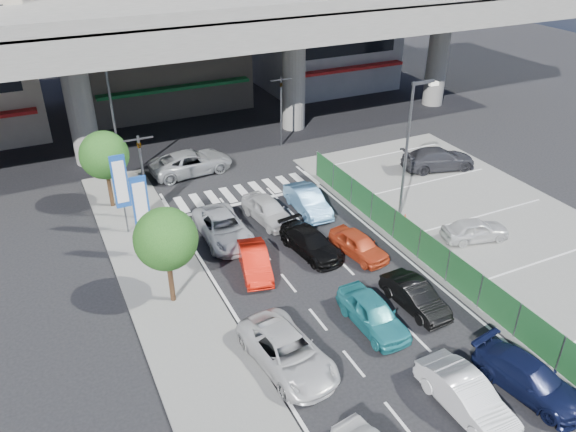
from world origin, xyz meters
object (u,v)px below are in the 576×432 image
hatch_white_back_mid (466,396)px  taxi_orange_left (255,262)px  wagon_silver_front_left (223,228)px  traffic_light_right (281,94)px  sedan_black_mid (311,242)px  traffic_light_left (141,157)px  taxi_teal_mid (373,313)px  signboard_near (141,207)px  sedan_white_mid_left (287,352)px  signboard_far (121,184)px  parked_sedan_dgrey (438,159)px  hatch_black_mid_right (415,296)px  street_lamp_left (115,110)px  kei_truck_front_right (308,201)px  sedan_white_front_mid (268,210)px  parked_sedan_white (475,230)px  tree_far (104,155)px  taxi_orange_right (359,245)px  crossing_wagon_silver (191,162)px  tree_near (166,239)px  street_lamp_right (410,140)px  minivan_navy_back (529,378)px  traffic_cone (405,219)px

hatch_white_back_mid → taxi_orange_left: bearing=105.1°
wagon_silver_front_left → traffic_light_right: bearing=52.4°
sedan_black_mid → wagon_silver_front_left: bearing=130.5°
sedan_black_mid → traffic_light_left: bearing=126.3°
traffic_light_right → taxi_teal_mid: traffic_light_right is taller
traffic_light_left → signboard_near: 4.22m
sedan_white_mid_left → wagon_silver_front_left: same height
signboard_far → parked_sedan_dgrey: size_ratio=0.93×
hatch_black_mid_right → wagon_silver_front_left: bearing=118.8°
street_lamp_left → kei_truck_front_right: size_ratio=1.91×
traffic_light_left → sedan_white_front_mid: 7.60m
kei_truck_front_right → wagon_silver_front_left: bearing=-169.6°
parked_sedan_white → wagon_silver_front_left: bearing=76.8°
sedan_white_mid_left → wagon_silver_front_left: 10.15m
sedan_white_mid_left → kei_truck_front_right: size_ratio=1.19×
traffic_light_left → tree_far: (-1.60, 2.50, -0.55)m
parked_sedan_white → parked_sedan_dgrey: 9.22m
signboard_far → tree_far: (-0.20, 3.51, 0.32)m
signboard_near → kei_truck_front_right: signboard_near is taller
traffic_light_left → taxi_teal_mid: size_ratio=1.28×
sedan_white_front_mid → tree_far: bearing=137.5°
street_lamp_left → hatch_white_back_mid: street_lamp_left is taller
street_lamp_left → sedan_white_mid_left: street_lamp_left is taller
taxi_orange_left → sedan_black_mid: size_ratio=0.89×
taxi_orange_right → parked_sedan_white: parked_sedan_white is taller
street_lamp_left → crossing_wagon_silver: bearing=-11.1°
tree_near → kei_truck_front_right: size_ratio=1.15×
street_lamp_right → minivan_navy_back: 14.13m
tree_near → traffic_cone: size_ratio=6.61×
street_lamp_right → tree_far: bearing=150.4°
signboard_far → taxi_orange_left: (4.91, -6.43, -2.45)m
traffic_light_left → wagon_silver_front_left: (3.19, -3.81, -3.25)m
signboard_far → sedan_black_mid: signboard_far is taller
traffic_light_left → traffic_cone: 15.05m
street_lamp_left → kei_truck_front_right: bearing=-45.5°
sedan_white_mid_left → parked_sedan_dgrey: 21.24m
taxi_orange_left → parked_sedan_white: parked_sedan_white is taller
traffic_light_right → kei_truck_front_right: 10.94m
sedan_white_mid_left → taxi_teal_mid: 4.37m
hatch_black_mid_right → crossing_wagon_silver: (-4.78, 18.29, 0.16)m
signboard_near → crossing_wagon_silver: size_ratio=0.85×
sedan_black_mid → kei_truck_front_right: bearing=56.7°
taxi_teal_mid → kei_truck_front_right: size_ratio=0.97×
tree_far → wagon_silver_front_left: size_ratio=0.97×
minivan_navy_back → crossing_wagon_silver: size_ratio=0.79×
taxi_teal_mid → kei_truck_front_right: bearing=77.1°
parked_sedan_dgrey → tree_near: bearing=120.9°
tree_near → taxi_orange_left: 5.15m
kei_truck_front_right → traffic_cone: (4.17, -3.88, -0.27)m
sedan_white_front_mid → crossing_wagon_silver: 8.42m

